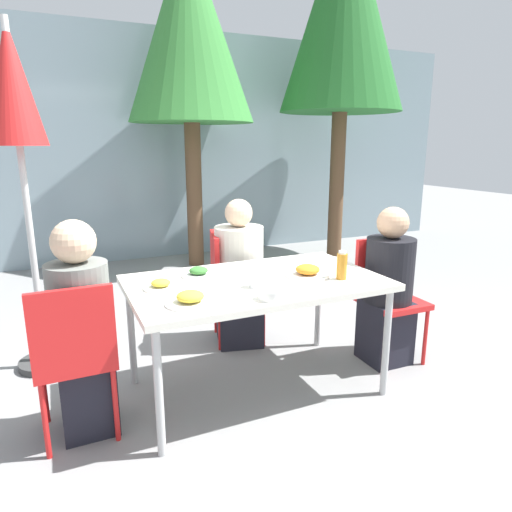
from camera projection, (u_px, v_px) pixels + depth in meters
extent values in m
plane|color=gray|center=(256.00, 388.00, 2.97)|extent=(24.00, 24.00, 0.00)
cube|color=gray|center=(135.00, 147.00, 6.05)|extent=(10.00, 0.20, 3.00)
cube|color=silver|center=(256.00, 283.00, 2.80)|extent=(1.54, 0.91, 0.04)
cylinder|color=#B7B7B7|center=(159.00, 393.00, 2.26)|extent=(0.04, 0.04, 0.70)
cylinder|color=#B7B7B7|center=(386.00, 343.00, 2.82)|extent=(0.04, 0.04, 0.70)
cylinder|color=#B7B7B7|center=(132.00, 334.00, 2.96)|extent=(0.04, 0.04, 0.70)
cylinder|color=#B7B7B7|center=(318.00, 303.00, 3.52)|extent=(0.04, 0.04, 0.70)
cube|color=red|center=(75.00, 358.00, 2.43)|extent=(0.40, 0.40, 0.04)
cube|color=red|center=(73.00, 330.00, 2.21)|extent=(0.40, 0.04, 0.42)
cylinder|color=red|center=(44.00, 389.00, 2.56)|extent=(0.03, 0.03, 0.42)
cylinder|color=red|center=(107.00, 376.00, 2.70)|extent=(0.03, 0.03, 0.42)
cylinder|color=red|center=(45.00, 421.00, 2.27)|extent=(0.03, 0.03, 0.42)
cylinder|color=red|center=(116.00, 405.00, 2.41)|extent=(0.03, 0.03, 0.42)
cube|color=black|center=(88.00, 391.00, 2.50)|extent=(0.29, 0.29, 0.46)
cylinder|color=slate|center=(80.00, 309.00, 2.39)|extent=(0.31, 0.31, 0.50)
sphere|color=beige|center=(73.00, 242.00, 2.30)|extent=(0.22, 0.22, 0.22)
cube|color=red|center=(393.00, 302.00, 3.27)|extent=(0.41, 0.41, 0.04)
cube|color=red|center=(379.00, 265.00, 3.38)|extent=(0.40, 0.05, 0.42)
cylinder|color=red|center=(425.00, 337.00, 3.24)|extent=(0.03, 0.03, 0.42)
cylinder|color=red|center=(387.00, 345.00, 3.11)|extent=(0.03, 0.03, 0.42)
cylinder|color=red|center=(394.00, 321.00, 3.55)|extent=(0.03, 0.03, 0.42)
cylinder|color=red|center=(357.00, 327.00, 3.42)|extent=(0.03, 0.03, 0.42)
cube|color=black|center=(385.00, 331.00, 3.31)|extent=(0.31, 0.31, 0.46)
cylinder|color=black|center=(389.00, 270.00, 3.20)|extent=(0.34, 0.34, 0.45)
sphere|color=tan|center=(393.00, 223.00, 3.12)|extent=(0.22, 0.22, 0.22)
cube|color=red|center=(238.00, 287.00, 3.61)|extent=(0.49, 0.49, 0.04)
cube|color=red|center=(215.00, 260.00, 3.53)|extent=(0.13, 0.40, 0.42)
cylinder|color=red|center=(256.00, 306.00, 3.86)|extent=(0.03, 0.03, 0.42)
cylinder|color=red|center=(263.00, 321.00, 3.54)|extent=(0.03, 0.03, 0.42)
cylinder|color=red|center=(216.00, 309.00, 3.80)|extent=(0.03, 0.03, 0.42)
cylinder|color=red|center=(220.00, 324.00, 3.48)|extent=(0.03, 0.03, 0.42)
cube|color=black|center=(240.00, 315.00, 3.62)|extent=(0.41, 0.41, 0.46)
cylinder|color=beige|center=(239.00, 257.00, 3.50)|extent=(0.37, 0.37, 0.48)
sphere|color=beige|center=(239.00, 213.00, 3.42)|extent=(0.21, 0.21, 0.21)
cylinder|color=#333333|center=(46.00, 363.00, 3.27)|extent=(0.36, 0.36, 0.05)
cylinder|color=#BCBCBC|center=(27.00, 206.00, 2.99)|extent=(0.04, 0.04, 2.30)
cone|color=red|center=(12.00, 82.00, 2.81)|extent=(0.36, 0.36, 0.76)
cylinder|color=white|center=(161.00, 288.00, 2.62)|extent=(0.20, 0.20, 0.01)
ellipsoid|color=gold|center=(161.00, 283.00, 2.62)|extent=(0.11, 0.11, 0.04)
cylinder|color=white|center=(199.00, 275.00, 2.87)|extent=(0.21, 0.21, 0.01)
ellipsoid|color=#33702D|center=(199.00, 270.00, 2.86)|extent=(0.12, 0.12, 0.05)
cylinder|color=white|center=(190.00, 303.00, 2.37)|extent=(0.26, 0.26, 0.01)
ellipsoid|color=gold|center=(190.00, 296.00, 2.36)|extent=(0.14, 0.14, 0.06)
cylinder|color=white|center=(307.00, 275.00, 2.87)|extent=(0.28, 0.28, 0.01)
ellipsoid|color=orange|center=(308.00, 269.00, 2.86)|extent=(0.15, 0.15, 0.06)
cylinder|color=#B7751E|center=(342.00, 266.00, 2.79)|extent=(0.06, 0.06, 0.16)
cylinder|color=white|center=(342.00, 252.00, 2.77)|extent=(0.05, 0.05, 0.02)
cylinder|color=white|center=(256.00, 279.00, 2.65)|extent=(0.08, 0.08, 0.09)
cylinder|color=white|center=(271.00, 294.00, 2.44)|extent=(0.14, 0.14, 0.05)
cylinder|color=brown|center=(337.00, 186.00, 6.29)|extent=(0.20, 0.20, 1.95)
cone|color=#236628|center=(344.00, 6.00, 5.75)|extent=(1.61, 1.61, 2.55)
cylinder|color=brown|center=(194.00, 196.00, 5.81)|extent=(0.20, 0.20, 1.80)
cone|color=#388438|center=(189.00, 27.00, 5.33)|extent=(1.52, 1.52, 2.15)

